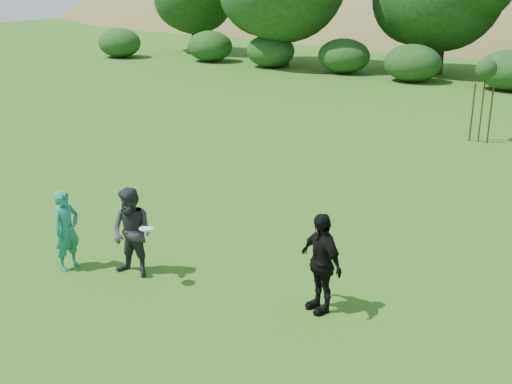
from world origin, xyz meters
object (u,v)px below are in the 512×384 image
player_black (321,262)px  sapling (486,71)px  player_grey (132,233)px  player_teal (67,230)px

player_black → sapling: bearing=120.0°
player_grey → sapling: 14.47m
player_black → player_teal: bearing=-139.6°
player_teal → player_black: (4.93, 1.14, 0.09)m
player_teal → player_black: player_black is taller
player_black → sapling: 13.47m
player_teal → player_black: 5.06m
player_grey → player_black: (3.64, 0.69, 0.01)m
player_black → player_grey: bearing=-141.8°
player_teal → player_grey: bearing=-69.7°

